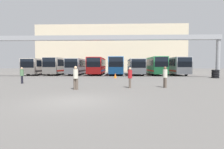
{
  "coord_description": "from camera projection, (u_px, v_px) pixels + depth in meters",
  "views": [
    {
      "loc": [
        2.31,
        -8.65,
        1.8
      ],
      "look_at": [
        1.25,
        20.41,
        0.3
      ],
      "focal_mm": 28.0,
      "sensor_mm": 36.0,
      "label": 1
    }
  ],
  "objects": [
    {
      "name": "traffic_cone",
      "position": [
        115.0,
        76.0,
        25.03
      ],
      "size": [
        0.39,
        0.39,
        0.73
      ],
      "color": "orange",
      "rests_on": "ground"
    },
    {
      "name": "bus_slot_1",
      "position": [
        60.0,
        65.0,
        35.07
      ],
      "size": [
        2.46,
        11.34,
        3.24
      ],
      "color": "beige",
      "rests_on": "ground"
    },
    {
      "name": "ground_plane",
      "position": [
        73.0,
        101.0,
        8.81
      ],
      "size": [
        200.0,
        200.0,
        0.0
      ],
      "primitive_type": "plane",
      "color": "#514F4C"
    },
    {
      "name": "pedestrian_far_center",
      "position": [
        165.0,
        76.0,
        14.15
      ],
      "size": [
        0.36,
        0.36,
        1.71
      ],
      "rotation": [
        0.0,
        0.0,
        1.85
      ],
      "color": "brown",
      "rests_on": "ground"
    },
    {
      "name": "bus_slot_4",
      "position": [
        116.0,
        65.0,
        35.1
      ],
      "size": [
        2.62,
        12.22,
        3.32
      ],
      "color": "#1959A5",
      "rests_on": "ground"
    },
    {
      "name": "bus_slot_5",
      "position": [
        136.0,
        66.0,
        34.07
      ],
      "size": [
        2.61,
        10.42,
        2.98
      ],
      "color": "#999EA5",
      "rests_on": "ground"
    },
    {
      "name": "pedestrian_near_center",
      "position": [
        76.0,
        77.0,
        12.95
      ],
      "size": [
        0.36,
        0.36,
        1.75
      ],
      "rotation": [
        0.0,
        0.0,
        3.05
      ],
      "color": "brown",
      "rests_on": "ground"
    },
    {
      "name": "tire_stack",
      "position": [
        215.0,
        74.0,
        24.97
      ],
      "size": [
        1.04,
        1.04,
        1.2
      ],
      "color": "black",
      "rests_on": "ground"
    },
    {
      "name": "bus_slot_2",
      "position": [
        79.0,
        66.0,
        35.46
      ],
      "size": [
        2.44,
        12.39,
        3.04
      ],
      "color": "#999EA5",
      "rests_on": "ground"
    },
    {
      "name": "pedestrian_mid_left",
      "position": [
        130.0,
        77.0,
        13.98
      ],
      "size": [
        0.34,
        0.34,
        1.64
      ],
      "rotation": [
        0.0,
        0.0,
        4.59
      ],
      "color": "brown",
      "rests_on": "ground"
    },
    {
      "name": "bus_slot_3",
      "position": [
        97.0,
        65.0,
        34.35
      ],
      "size": [
        2.61,
        10.44,
        3.26
      ],
      "color": "red",
      "rests_on": "ground"
    },
    {
      "name": "building_backdrop",
      "position": [
        111.0,
        50.0,
        56.56
      ],
      "size": [
        44.53,
        12.0,
        13.79
      ],
      "color": "beige",
      "rests_on": "ground"
    },
    {
      "name": "pedestrian_near_left",
      "position": [
        22.0,
        75.0,
        17.42
      ],
      "size": [
        0.34,
        0.34,
        1.62
      ],
      "rotation": [
        0.0,
        0.0,
        1.89
      ],
      "color": "black",
      "rests_on": "ground"
    },
    {
      "name": "bus_slot_0",
      "position": [
        41.0,
        66.0,
        35.05
      ],
      "size": [
        2.58,
        11.01,
        3.03
      ],
      "color": "beige",
      "rests_on": "ground"
    },
    {
      "name": "bus_slot_6",
      "position": [
        154.0,
        65.0,
        34.67
      ],
      "size": [
        2.43,
        11.92,
        3.34
      ],
      "color": "#268C4C",
      "rests_on": "ground"
    },
    {
      "name": "bus_slot_7",
      "position": [
        175.0,
        65.0,
        33.62
      ],
      "size": [
        2.57,
        10.09,
        3.26
      ],
      "color": "#999EA5",
      "rests_on": "ground"
    },
    {
      "name": "overhead_gantry",
      "position": [
        103.0,
        41.0,
        26.49
      ],
      "size": [
        34.91,
        0.8,
        6.34
      ],
      "color": "gray",
      "rests_on": "ground"
    }
  ]
}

